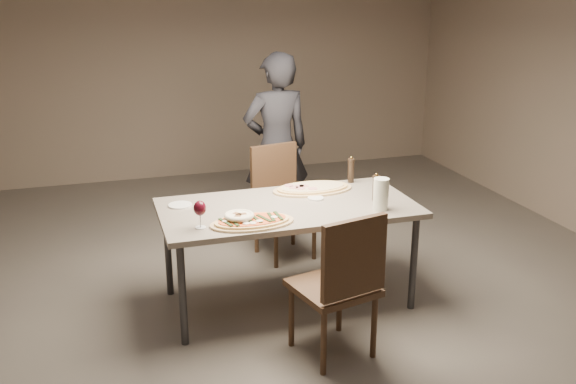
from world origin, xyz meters
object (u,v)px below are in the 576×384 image
object	(u,v)px
carafe	(381,194)
diner	(276,147)
ham_pizza	(312,188)
pepper_mill_left	(376,188)
bread_basket	(239,218)
chair_near	(342,279)
zucchini_pizza	(252,222)
dining_table	(288,213)
chair_far	(280,194)

from	to	relation	value
carafe	diner	distance (m)	1.59
ham_pizza	pepper_mill_left	distance (m)	0.51
diner	pepper_mill_left	bearing A→B (deg)	100.24
ham_pizza	bread_basket	bearing A→B (deg)	-119.72
carafe	chair_near	size ratio (longest dim) A/B	0.23
ham_pizza	diner	xyz separation A→B (m)	(0.01, 1.02, 0.08)
zucchini_pizza	diner	world-z (taller)	diner
ham_pizza	bread_basket	size ratio (longest dim) A/B	3.13
dining_table	chair_far	world-z (taller)	chair_far
chair_far	zucchini_pizza	bearing A→B (deg)	53.83
bread_basket	carafe	size ratio (longest dim) A/B	0.88
ham_pizza	diner	world-z (taller)	diner
ham_pizza	chair_far	distance (m)	0.66
bread_basket	chair_near	xyz separation A→B (m)	(0.50, -0.58, -0.25)
dining_table	chair_far	size ratio (longest dim) A/B	1.91
pepper_mill_left	diner	size ratio (longest dim) A/B	0.12
dining_table	bread_basket	world-z (taller)	bread_basket
dining_table	pepper_mill_left	bearing A→B (deg)	-7.68
bread_basket	carafe	xyz separation A→B (m)	(1.00, -0.02, 0.07)
dining_table	carafe	world-z (taller)	carafe
dining_table	chair_near	xyz separation A→B (m)	(0.09, -0.82, -0.15)
pepper_mill_left	chair_far	xyz separation A→B (m)	(-0.43, 0.98, -0.32)
chair_near	zucchini_pizza	bearing A→B (deg)	114.26
pepper_mill_left	carafe	xyz separation A→B (m)	(-0.05, -0.18, 0.01)
carafe	diner	xyz separation A→B (m)	(-0.30, 1.57, -0.02)
chair_far	dining_table	bearing A→B (deg)	65.52
carafe	pepper_mill_left	bearing A→B (deg)	75.71
bread_basket	pepper_mill_left	bearing A→B (deg)	8.80
chair_near	ham_pizza	bearing A→B (deg)	66.71
ham_pizza	chair_near	xyz separation A→B (m)	(-0.19, -1.10, -0.22)
carafe	diner	size ratio (longest dim) A/B	0.13
pepper_mill_left	bread_basket	bearing A→B (deg)	-171.20
carafe	chair_far	bearing A→B (deg)	108.37
chair_near	chair_far	world-z (taller)	chair_near
dining_table	pepper_mill_left	world-z (taller)	pepper_mill_left
chair_near	diner	xyz separation A→B (m)	(0.21, 2.12, 0.30)
zucchini_pizza	chair_far	bearing A→B (deg)	72.23
dining_table	diner	distance (m)	1.34
dining_table	chair_far	distance (m)	0.93
dining_table	bread_basket	xyz separation A→B (m)	(-0.41, -0.25, 0.10)
pepper_mill_left	diner	world-z (taller)	diner
zucchini_pizza	chair_far	world-z (taller)	chair_far
zucchini_pizza	pepper_mill_left	distance (m)	0.99
dining_table	bread_basket	distance (m)	0.49
bread_basket	chair_far	distance (m)	1.32
bread_basket	zucchini_pizza	bearing A→B (deg)	-23.05
zucchini_pizza	chair_far	xyz separation A→B (m)	(0.53, 1.17, -0.24)
dining_table	carafe	xyz separation A→B (m)	(0.59, -0.27, 0.17)
dining_table	chair_far	bearing A→B (deg)	77.14
zucchini_pizza	ham_pizza	size ratio (longest dim) A/B	0.90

